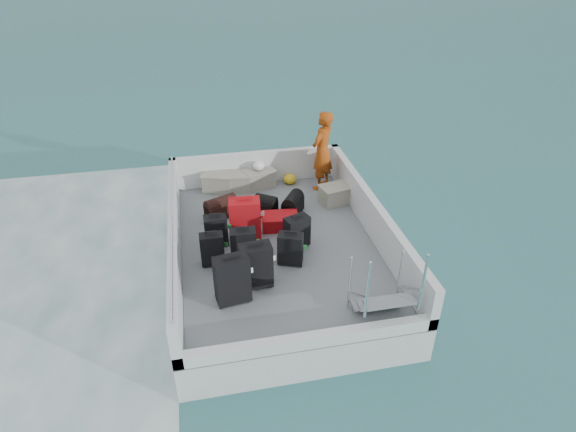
# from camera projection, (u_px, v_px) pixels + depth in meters

# --- Properties ---
(ground) EXTENTS (160.00, 160.00, 0.00)m
(ground) POSITION_uv_depth(u_px,v_px,m) (278.00, 272.00, 8.79)
(ground) COLOR #185655
(ground) RESTS_ON ground
(ferry_hull) EXTENTS (3.60, 5.00, 0.60)m
(ferry_hull) POSITION_uv_depth(u_px,v_px,m) (277.00, 259.00, 8.63)
(ferry_hull) COLOR silver
(ferry_hull) RESTS_ON ground
(deck) EXTENTS (3.30, 4.70, 0.02)m
(deck) POSITION_uv_depth(u_px,v_px,m) (277.00, 244.00, 8.47)
(deck) COLOR slate
(deck) RESTS_ON ferry_hull
(deck_fittings) EXTENTS (3.60, 5.00, 0.90)m
(deck_fittings) POSITION_uv_depth(u_px,v_px,m) (301.00, 234.00, 8.06)
(deck_fittings) COLOR silver
(deck_fittings) RESTS_ON deck
(suitcase_0) EXTENTS (0.54, 0.36, 0.77)m
(suitcase_0) POSITION_uv_depth(u_px,v_px,m) (232.00, 280.00, 7.00)
(suitcase_0) COLOR black
(suitcase_0) RESTS_ON deck
(suitcase_1) EXTENTS (0.38, 0.22, 0.57)m
(suitcase_1) POSITION_uv_depth(u_px,v_px,m) (212.00, 250.00, 7.82)
(suitcase_1) COLOR black
(suitcase_1) RESTS_ON deck
(suitcase_2) EXTENTS (0.39, 0.24, 0.57)m
(suitcase_2) POSITION_uv_depth(u_px,v_px,m) (216.00, 231.00, 8.29)
(suitcase_2) COLOR black
(suitcase_2) RESTS_ON deck
(suitcase_3) EXTENTS (0.51, 0.32, 0.74)m
(suitcase_3) POSITION_uv_depth(u_px,v_px,m) (256.00, 266.00, 7.31)
(suitcase_3) COLOR black
(suitcase_3) RESTS_ON deck
(suitcase_4) EXTENTS (0.43, 0.27, 0.62)m
(suitcase_4) POSITION_uv_depth(u_px,v_px,m) (243.00, 246.00, 7.86)
(suitcase_4) COLOR black
(suitcase_4) RESTS_ON deck
(suitcase_5) EXTENTS (0.57, 0.38, 0.75)m
(suitcase_5) POSITION_uv_depth(u_px,v_px,m) (245.00, 219.00, 8.47)
(suitcase_5) COLOR #B50D14
(suitcase_5) RESTS_ON deck
(suitcase_6) EXTENTS (0.46, 0.36, 0.56)m
(suitcase_6) POSITION_uv_depth(u_px,v_px,m) (290.00, 249.00, 7.84)
(suitcase_6) COLOR black
(suitcase_6) RESTS_ON deck
(suitcase_7) EXTENTS (0.48, 0.38, 0.59)m
(suitcase_7) POSITION_uv_depth(u_px,v_px,m) (297.00, 232.00, 8.25)
(suitcase_7) COLOR black
(suitcase_7) RESTS_ON deck
(suitcase_8) EXTENTS (0.70, 0.50, 0.26)m
(suitcase_8) POSITION_uv_depth(u_px,v_px,m) (280.00, 221.00, 8.86)
(suitcase_8) COLOR #B50D14
(suitcase_8) RESTS_ON deck
(duffel_0) EXTENTS (0.67, 0.52, 0.32)m
(duffel_0) POSITION_uv_depth(u_px,v_px,m) (221.00, 209.00, 9.17)
(duffel_0) COLOR black
(duffel_0) RESTS_ON deck
(duffel_1) EXTENTS (0.50, 0.47, 0.32)m
(duffel_1) POSITION_uv_depth(u_px,v_px,m) (266.00, 207.00, 9.23)
(duffel_1) COLOR black
(duffel_1) RESTS_ON deck
(duffel_2) EXTENTS (0.52, 0.58, 0.32)m
(duffel_2) POSITION_uv_depth(u_px,v_px,m) (293.00, 206.00, 9.28)
(duffel_2) COLOR black
(duffel_2) RESTS_ON deck
(crate_0) EXTENTS (0.71, 0.58, 0.37)m
(crate_0) POSITION_uv_depth(u_px,v_px,m) (218.00, 182.00, 10.06)
(crate_0) COLOR gray
(crate_0) RESTS_ON deck
(crate_1) EXTENTS (0.64, 0.48, 0.36)m
(crate_1) POSITION_uv_depth(u_px,v_px,m) (236.00, 183.00, 10.07)
(crate_1) COLOR gray
(crate_1) RESTS_ON deck
(crate_2) EXTENTS (0.70, 0.57, 0.36)m
(crate_2) POSITION_uv_depth(u_px,v_px,m) (259.00, 179.00, 10.21)
(crate_2) COLOR gray
(crate_2) RESTS_ON deck
(crate_3) EXTENTS (0.65, 0.52, 0.35)m
(crate_3) POSITION_uv_depth(u_px,v_px,m) (335.00, 195.00, 9.61)
(crate_3) COLOR gray
(crate_3) RESTS_ON deck
(yellow_bag) EXTENTS (0.28, 0.26, 0.22)m
(yellow_bag) POSITION_uv_depth(u_px,v_px,m) (290.00, 179.00, 10.36)
(yellow_bag) COLOR gold
(yellow_bag) RESTS_ON deck
(white_bag) EXTENTS (0.24, 0.24, 0.18)m
(white_bag) POSITION_uv_depth(u_px,v_px,m) (259.00, 167.00, 10.06)
(white_bag) COLOR white
(white_bag) RESTS_ON crate_2
(passenger) EXTENTS (0.72, 0.72, 1.67)m
(passenger) POSITION_uv_depth(u_px,v_px,m) (322.00, 151.00, 9.83)
(passenger) COLOR #E05B15
(passenger) RESTS_ON deck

